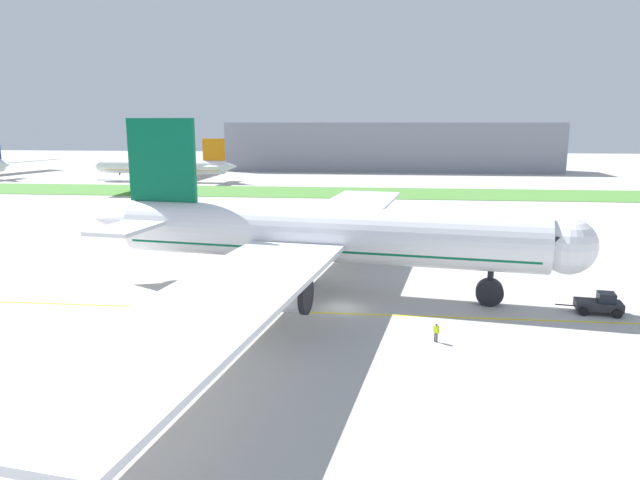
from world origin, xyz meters
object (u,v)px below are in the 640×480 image
object	(u,v)px
ground_crew_wingwalker_port	(436,331)
parked_airliner_far_centre	(166,167)
airliner_foreground	(318,235)
service_truck_baggage_loader	(420,219)
pushback_tug	(600,304)

from	to	relation	value
ground_crew_wingwalker_port	parked_airliner_far_centre	distance (m)	145.20
airliner_foreground	parked_airliner_far_centre	world-z (taller)	airliner_foreground
ground_crew_wingwalker_port	service_truck_baggage_loader	xyz separation A→B (m)	(2.19, 55.66, 0.40)
service_truck_baggage_loader	parked_airliner_far_centre	size ratio (longest dim) A/B	0.08
airliner_foreground	ground_crew_wingwalker_port	size ratio (longest dim) A/B	53.11
service_truck_baggage_loader	parked_airliner_far_centre	distance (m)	101.94
pushback_tug	ground_crew_wingwalker_port	distance (m)	18.98
pushback_tug	parked_airliner_far_centre	distance (m)	146.43
airliner_foreground	pushback_tug	world-z (taller)	airliner_foreground
airliner_foreground	parked_airliner_far_centre	bearing A→B (deg)	117.69
ground_crew_wingwalker_port	airliner_foreground	bearing A→B (deg)	130.36
ground_crew_wingwalker_port	service_truck_baggage_loader	world-z (taller)	service_truck_baggage_loader
service_truck_baggage_loader	parked_airliner_far_centre	bearing A→B (deg)	135.81
airliner_foreground	parked_airliner_far_centre	distance (m)	127.79
service_truck_baggage_loader	airliner_foreground	bearing A→B (deg)	-108.01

